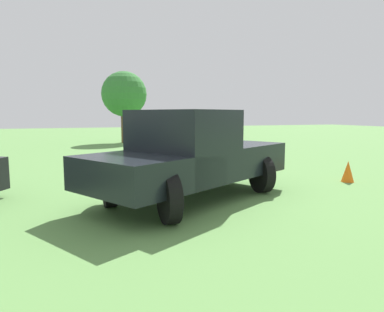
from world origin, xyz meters
TOP-DOWN VIEW (x-y plane):
  - ground_plane at (0.00, 0.00)m, footprint 80.00×80.00m
  - pickup_truck at (0.07, -0.09)m, footprint 3.89×4.97m
  - person_visitor at (-4.52, 1.41)m, footprint 0.43×0.43m
  - tree_back_left at (-14.96, 1.20)m, footprint 2.73×2.73m
  - traffic_cone at (-0.28, 4.45)m, footprint 0.32×0.32m

SIDE VIEW (x-z plane):
  - ground_plane at x=0.00m, z-range 0.00..0.00m
  - traffic_cone at x=-0.28m, z-range 0.00..0.55m
  - pickup_truck at x=0.07m, z-range 0.04..1.88m
  - person_visitor at x=-4.52m, z-range 0.13..1.96m
  - tree_back_left at x=-14.96m, z-range 0.76..5.09m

